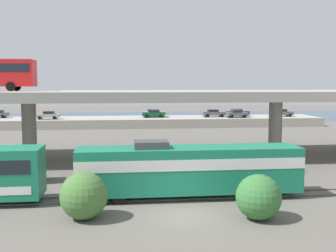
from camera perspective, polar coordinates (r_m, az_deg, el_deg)
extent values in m
plane|color=#605B54|center=(26.40, 2.13, -12.26)|extent=(260.00, 260.00, 0.00)
cube|color=#59544C|center=(29.46, 1.18, -10.20)|extent=(110.00, 0.12, 0.12)
cube|color=#59544C|center=(30.88, 0.81, -9.44)|extent=(110.00, 0.12, 0.12)
cube|color=#197A56|center=(29.84, 2.96, -6.00)|extent=(16.08, 3.00, 3.20)
cube|color=white|center=(29.72, 2.97, -4.91)|extent=(16.08, 3.04, 0.77)
cone|color=white|center=(32.18, 17.31, -5.97)|extent=(2.19, 2.85, 2.85)
cube|color=black|center=(31.34, 14.61, -3.94)|extent=(2.19, 2.70, 1.02)
cube|color=#3F3F42|center=(29.19, -2.34, -2.57)|extent=(2.40, 1.80, 0.50)
cylinder|color=black|center=(32.64, 11.37, -7.95)|extent=(0.96, 0.18, 0.96)
cylinder|color=black|center=(30.16, 12.96, -9.14)|extent=(0.96, 0.18, 0.96)
cylinder|color=black|center=(31.13, -6.74, -8.55)|extent=(0.96, 0.18, 0.96)
cylinder|color=black|center=(28.52, -6.76, -9.90)|extent=(0.96, 0.18, 0.96)
cube|color=#9E998E|center=(44.98, -1.63, 4.23)|extent=(96.00, 12.63, 1.02)
cylinder|color=#9E998E|center=(46.14, -18.70, -0.67)|extent=(1.50, 1.50, 6.41)
cylinder|color=#9E998E|center=(48.31, 14.67, -0.27)|extent=(1.50, 1.50, 6.41)
cube|color=black|center=(47.55, -18.10, 7.42)|extent=(0.08, 2.30, 1.74)
cylinder|color=black|center=(49.20, -20.30, 5.19)|extent=(1.00, 0.26, 1.00)
cylinder|color=black|center=(46.85, -21.01, 5.14)|extent=(1.00, 0.26, 1.00)
cube|color=#0C4C26|center=(36.44, -18.87, -5.16)|extent=(2.00, 2.30, 2.00)
cylinder|color=black|center=(37.74, -18.90, -6.33)|extent=(0.88, 0.28, 0.88)
cylinder|color=black|center=(35.66, -19.66, -7.07)|extent=(0.88, 0.28, 0.88)
cube|color=#9E998E|center=(80.23, -3.71, 0.59)|extent=(69.88, 10.24, 1.68)
cube|color=#0C4C26|center=(80.02, -2.06, 1.67)|extent=(4.33, 1.77, 0.70)
cube|color=#1E232B|center=(79.99, -1.91, 2.09)|extent=(1.90, 1.56, 0.48)
cylinder|color=black|center=(79.12, -2.98, 1.37)|extent=(0.64, 0.20, 0.64)
cylinder|color=black|center=(80.79, -3.05, 1.46)|extent=(0.64, 0.20, 0.64)
cylinder|color=black|center=(79.32, -1.05, 1.38)|extent=(0.64, 0.20, 0.64)
cylinder|color=black|center=(81.00, -1.16, 1.48)|extent=(0.64, 0.20, 0.64)
cube|color=#9E998C|center=(79.24, -16.35, 1.40)|extent=(4.30, 1.78, 0.70)
cube|color=#1E232B|center=(79.17, -16.21, 1.82)|extent=(1.89, 1.56, 0.48)
cylinder|color=black|center=(78.69, -17.41, 1.08)|extent=(0.64, 0.20, 0.64)
cylinder|color=black|center=(80.34, -17.18, 1.18)|extent=(0.64, 0.20, 0.64)
cylinder|color=black|center=(78.22, -15.49, 1.11)|extent=(0.64, 0.20, 0.64)
cylinder|color=black|center=(79.88, -15.30, 1.21)|extent=(0.64, 0.20, 0.64)
cylinder|color=black|center=(84.42, -21.98, 1.23)|extent=(0.64, 0.20, 0.64)
cylinder|color=black|center=(86.11, -21.66, 1.32)|extent=(0.64, 0.20, 0.64)
cube|color=#515459|center=(81.83, 6.38, 1.73)|extent=(4.65, 1.90, 0.70)
cube|color=#1E232B|center=(81.74, 6.23, 2.14)|extent=(2.05, 1.67, 0.48)
cylinder|color=black|center=(83.06, 7.21, 1.54)|extent=(0.64, 0.20, 0.64)
cylinder|color=black|center=(81.31, 7.51, 1.44)|extent=(0.64, 0.20, 0.64)
cylinder|color=black|center=(82.43, 5.26, 1.53)|extent=(0.64, 0.20, 0.64)
cylinder|color=black|center=(80.67, 5.52, 1.43)|extent=(0.64, 0.20, 0.64)
cube|color=#9E998C|center=(82.11, -1.92, 1.78)|extent=(4.70, 1.73, 0.70)
cube|color=#1E232B|center=(82.05, -2.09, 2.19)|extent=(2.07, 1.52, 0.48)
cylinder|color=black|center=(83.08, -0.97, 1.59)|extent=(0.64, 0.20, 0.64)
cylinder|color=black|center=(81.45, -0.86, 1.50)|extent=(0.64, 0.20, 0.64)
cylinder|color=black|center=(82.86, -2.97, 1.57)|extent=(0.64, 0.20, 0.64)
cylinder|color=black|center=(81.22, -2.90, 1.48)|extent=(0.64, 0.20, 0.64)
cube|color=#515459|center=(80.74, 9.58, 1.63)|extent=(4.08, 1.84, 0.70)
cube|color=#1E232B|center=(80.64, 9.44, 2.05)|extent=(1.79, 1.62, 0.48)
cylinder|color=black|center=(81.95, 10.25, 1.44)|extent=(0.64, 0.20, 0.64)
cylinder|color=black|center=(80.29, 10.61, 1.34)|extent=(0.64, 0.20, 0.64)
cylinder|color=black|center=(81.26, 8.54, 1.43)|extent=(0.64, 0.20, 0.64)
cylinder|color=black|center=(79.58, 8.87, 1.33)|extent=(0.64, 0.20, 0.64)
cube|color=navy|center=(84.17, 9.64, 1.80)|extent=(4.48, 1.84, 0.70)
cube|color=#1E232B|center=(84.07, 9.50, 2.20)|extent=(1.97, 1.62, 0.48)
cylinder|color=black|center=(85.43, 10.37, 1.61)|extent=(0.64, 0.20, 0.64)
cylinder|color=black|center=(83.76, 10.72, 1.52)|extent=(0.64, 0.20, 0.64)
cylinder|color=black|center=(84.67, 8.57, 1.60)|extent=(0.64, 0.20, 0.64)
cylinder|color=black|center=(82.98, 8.88, 1.51)|extent=(0.64, 0.20, 0.64)
cube|color=#515459|center=(85.55, 15.61, 1.73)|extent=(4.05, 1.75, 0.70)
cube|color=#1E232B|center=(85.43, 15.49, 2.13)|extent=(1.78, 1.54, 0.48)
cylinder|color=black|center=(86.82, 16.16, 1.54)|extent=(0.64, 0.20, 0.64)
cylinder|color=black|center=(85.29, 16.59, 1.46)|extent=(0.64, 0.20, 0.64)
cylinder|color=black|center=(85.89, 14.62, 1.54)|extent=(0.64, 0.20, 0.64)
cylinder|color=black|center=(84.34, 15.02, 1.45)|extent=(0.64, 0.20, 0.64)
cube|color=navy|center=(103.20, -4.32, 1.30)|extent=(140.00, 36.00, 0.01)
sphere|color=#426F33|center=(25.75, -11.61, -9.47)|extent=(2.91, 2.91, 2.91)
sphere|color=#356F36|center=(25.81, 12.47, -9.61)|extent=(2.77, 2.77, 2.77)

